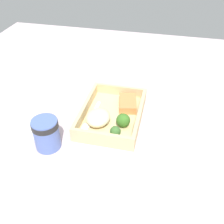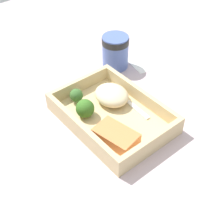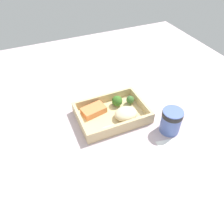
# 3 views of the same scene
# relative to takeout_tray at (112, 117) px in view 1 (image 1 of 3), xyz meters

# --- Properties ---
(ground_plane) EXTENTS (1.60, 1.60, 0.02)m
(ground_plane) POSITION_rel_takeout_tray_xyz_m (0.00, 0.00, -0.02)
(ground_plane) COLOR #C4AEB5
(takeout_tray) EXTENTS (0.28, 0.20, 0.01)m
(takeout_tray) POSITION_rel_takeout_tray_xyz_m (0.00, 0.00, 0.00)
(takeout_tray) COLOR #D2B885
(takeout_tray) RESTS_ON ground_plane
(tray_rim) EXTENTS (0.28, 0.20, 0.04)m
(tray_rim) POSITION_rel_takeout_tray_xyz_m (0.00, 0.00, 0.02)
(tray_rim) COLOR #D2B885
(tray_rim) RESTS_ON takeout_tray
(salmon_fillet) EXTENTS (0.10, 0.08, 0.03)m
(salmon_fillet) POSITION_rel_takeout_tray_xyz_m (-0.06, 0.04, 0.02)
(salmon_fillet) COLOR #E48248
(salmon_fillet) RESTS_ON takeout_tray
(mashed_potatoes) EXTENTS (0.09, 0.08, 0.04)m
(mashed_potatoes) POSITION_rel_takeout_tray_xyz_m (0.04, -0.04, 0.03)
(mashed_potatoes) COLOR beige
(mashed_potatoes) RESTS_ON takeout_tray
(broccoli_floret_1) EXTENTS (0.04, 0.04, 0.05)m
(broccoli_floret_1) POSITION_rel_takeout_tray_xyz_m (0.04, 0.05, 0.03)
(broccoli_floret_1) COLOR #7EA14F
(broccoli_floret_1) RESTS_ON takeout_tray
(broccoli_floret_2) EXTENTS (0.03, 0.03, 0.04)m
(broccoli_floret_2) POSITION_rel_takeout_tray_xyz_m (0.10, 0.03, 0.03)
(broccoli_floret_2) COLOR #8BA362
(broccoli_floret_2) RESTS_ON takeout_tray
(fork) EXTENTS (0.16, 0.02, 0.00)m
(fork) POSITION_rel_takeout_tray_xyz_m (0.03, -0.07, 0.01)
(fork) COLOR white
(fork) RESTS_ON takeout_tray
(paper_cup) EXTENTS (0.08, 0.08, 0.10)m
(paper_cup) POSITION_rel_takeout_tray_xyz_m (0.17, -0.15, 0.05)
(paper_cup) COLOR #526AB2
(paper_cup) RESTS_ON ground_plane
(receipt_slip) EXTENTS (0.10, 0.14, 0.00)m
(receipt_slip) POSITION_rel_takeout_tray_xyz_m (0.12, -0.25, -0.00)
(receipt_slip) COLOR white
(receipt_slip) RESTS_ON ground_plane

